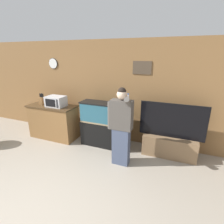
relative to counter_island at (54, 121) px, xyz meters
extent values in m
cube|color=olive|center=(1.39, 0.58, 0.83)|extent=(10.00, 0.06, 2.60)
cube|color=#4C3D2D|center=(2.29, 0.54, 1.48)|extent=(0.44, 0.02, 0.30)
cylinder|color=white|center=(-0.27, 0.54, 1.53)|extent=(0.27, 0.03, 0.27)
cylinder|color=black|center=(-0.27, 0.54, 1.53)|extent=(0.29, 0.01, 0.29)
cube|color=brown|center=(0.00, 0.00, -0.02)|extent=(1.31, 0.57, 0.90)
cube|color=#48321C|center=(0.00, 0.00, 0.45)|extent=(1.35, 0.61, 0.03)
cube|color=silver|center=(0.17, -0.03, 0.60)|extent=(0.48, 0.35, 0.27)
cube|color=black|center=(0.13, -0.21, 0.60)|extent=(0.30, 0.01, 0.19)
cube|color=#2D2D33|center=(0.35, -0.21, 0.60)|extent=(0.05, 0.01, 0.22)
cube|color=brown|center=(-0.32, -0.03, 0.57)|extent=(0.11, 0.10, 0.20)
cylinder|color=black|center=(-0.36, -0.02, 0.72)|extent=(0.02, 0.02, 0.11)
cylinder|color=black|center=(-0.34, -0.02, 0.71)|extent=(0.02, 0.02, 0.08)
cylinder|color=black|center=(-0.32, -0.02, 0.71)|extent=(0.02, 0.02, 0.09)
cylinder|color=black|center=(-0.30, -0.02, 0.72)|extent=(0.02, 0.02, 0.11)
cylinder|color=black|center=(-0.28, -0.02, 0.72)|extent=(0.02, 0.02, 0.11)
cylinder|color=black|center=(-0.36, 0.02, 0.71)|extent=(0.02, 0.02, 0.09)
cylinder|color=black|center=(-0.34, 0.02, 0.71)|extent=(0.02, 0.02, 0.09)
cylinder|color=black|center=(-0.32, 0.02, 0.70)|extent=(0.02, 0.02, 0.07)
cylinder|color=black|center=(-0.30, 0.02, 0.71)|extent=(0.02, 0.02, 0.08)
cylinder|color=black|center=(-0.28, 0.02, 0.72)|extent=(0.02, 0.02, 0.10)
cube|color=black|center=(1.49, 0.08, -0.16)|extent=(1.15, 0.40, 0.62)
cube|color=#937F5B|center=(1.49, 0.08, 0.18)|extent=(1.12, 0.38, 0.04)
cube|color=#285B70|center=(1.49, 0.08, 0.41)|extent=(1.11, 0.38, 0.49)
cube|color=black|center=(1.49, 0.08, 0.66)|extent=(1.15, 0.40, 0.03)
cube|color=brown|center=(3.09, 0.19, -0.23)|extent=(1.18, 0.40, 0.48)
cube|color=black|center=(3.09, 0.19, 0.39)|extent=(1.39, 0.05, 0.76)
cube|color=black|center=(3.09, 0.22, 0.39)|extent=(1.42, 0.01, 0.79)
cube|color=#424C66|center=(2.16, -0.51, -0.06)|extent=(0.35, 0.20, 0.80)
cube|color=#4C4742|center=(2.16, -0.51, 0.64)|extent=(0.44, 0.21, 0.60)
sphere|color=beige|center=(2.16, -0.51, 1.05)|extent=(0.20, 0.20, 0.20)
sphere|color=black|center=(2.16, -0.51, 1.11)|extent=(0.16, 0.16, 0.16)
cylinder|color=#4C4742|center=(1.92, -0.51, 0.60)|extent=(0.11, 0.11, 0.57)
cylinder|color=#4C4742|center=(2.33, -0.64, 0.94)|extent=(0.10, 0.32, 0.26)
cylinder|color=white|center=(2.33, -0.66, 1.04)|extent=(0.02, 0.06, 0.11)
cylinder|color=#2856B2|center=(2.33, -0.68, 1.10)|extent=(0.02, 0.03, 0.05)
camera|label=1|loc=(3.20, -3.60, 1.79)|focal=28.00mm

